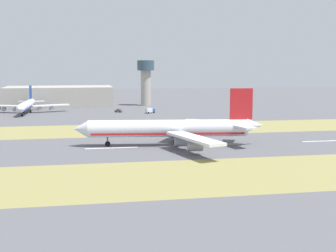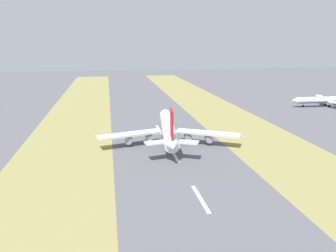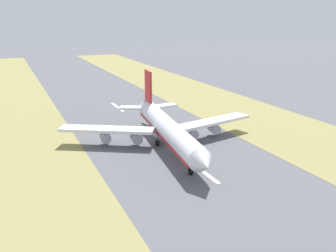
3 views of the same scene
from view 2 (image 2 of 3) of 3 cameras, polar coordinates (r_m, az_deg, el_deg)
The scene contains 8 objects.
ground_plane at distance 155.88m, azimuth -0.50°, elevation -2.38°, with size 800.00×800.00×0.00m, color #56565B.
grass_median_west at distance 155.01m, azimuth -17.14°, elevation -3.15°, with size 40.00×600.00×0.01m, color olive.
grass_median_east at distance 169.17m, azimuth 14.70°, elevation -1.51°, with size 40.00×600.00×0.01m, color olive.
centreline_dash_near at distance 100.13m, azimuth 5.69°, elevation -12.47°, with size 1.20×18.00×0.01m, color silver.
centreline_dash_mid at distance 135.91m, azimuth 1.06°, elevation -4.96°, with size 1.20×18.00×0.01m, color silver.
centreline_dash_far at distance 173.54m, azimuth -1.55°, elevation -0.62°, with size 1.20×18.00×0.01m, color silver.
airplane_main_jet at distance 151.27m, azimuth 0.04°, elevation -0.54°, with size 63.63×67.16×20.20m.
airplane_parked_apron at distance 260.89m, azimuth 25.94°, elevation 4.09°, with size 51.92×49.54×15.61m.
Camera 2 is at (-25.50, -146.94, 45.34)m, focal length 35.00 mm.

